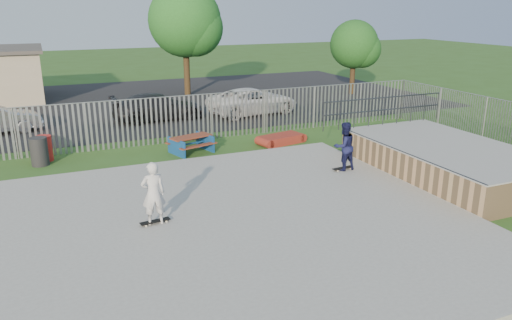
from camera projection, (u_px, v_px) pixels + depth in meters
name	position (u px, v px, depth m)	size (l,w,h in m)	color
ground	(189.00, 234.00, 12.91)	(120.00, 120.00, 0.00)	#32571E
concrete_slab	(189.00, 231.00, 12.89)	(15.00, 12.00, 0.15)	gray
quarter_pipe	(446.00, 160.00, 17.24)	(5.50, 7.05, 2.19)	tan
fence	(179.00, 148.00, 17.01)	(26.04, 16.02, 2.00)	gray
picnic_table	(191.00, 144.00, 19.95)	(1.94, 1.74, 0.69)	brown
funbox	(281.00, 139.00, 21.33)	(1.97, 1.28, 0.36)	maroon
trash_bin_red	(44.00, 148.00, 18.86)	(0.58, 0.58, 0.97)	red
trash_bin_grey	(39.00, 152.00, 18.31)	(0.63, 0.63, 1.05)	#242426
parking_lot	(101.00, 105.00, 29.58)	(40.00, 18.00, 0.02)	black
car_dark	(158.00, 107.00, 25.50)	(1.89, 4.65, 1.35)	black
car_white	(253.00, 101.00, 26.94)	(2.30, 4.99, 1.39)	white
tree_mid	(185.00, 21.00, 31.25)	(4.56, 4.56, 7.04)	#45331B
tree_right	(354.00, 44.00, 32.39)	(3.11, 3.11, 4.80)	#43301A
skateboard_a	(343.00, 169.00, 17.47)	(0.82, 0.27, 0.08)	black
skateboard_b	(155.00, 222.00, 13.17)	(0.82, 0.30, 0.08)	black
skater_navy	(344.00, 146.00, 17.23)	(0.83, 0.65, 1.70)	#14173E
skater_white	(153.00, 193.00, 12.92)	(0.62, 0.41, 1.70)	silver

